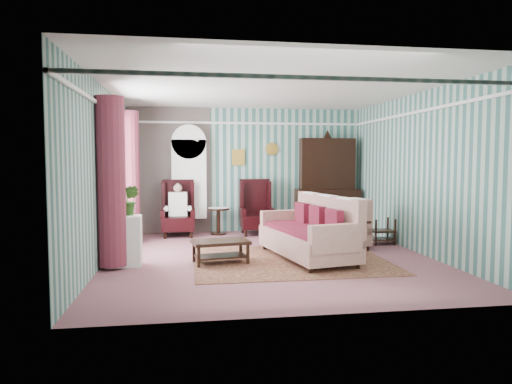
{
  "coord_description": "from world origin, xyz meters",
  "views": [
    {
      "loc": [
        -1.38,
        -7.7,
        1.68
      ],
      "look_at": [
        -0.14,
        0.6,
        1.1
      ],
      "focal_mm": 32.0,
      "sensor_mm": 36.0,
      "label": 1
    }
  ],
  "objects": [
    {
      "name": "wingback_right",
      "position": [
        0.15,
        2.45,
        0.62
      ],
      "size": [
        0.76,
        0.8,
        1.25
      ],
      "primitive_type": "cube",
      "color": "black",
      "rests_on": "floor"
    },
    {
      "name": "potted_plant_a",
      "position": [
        -2.5,
        -0.37,
        1.03
      ],
      "size": [
        0.49,
        0.45,
        0.45
      ],
      "primitive_type": "imported",
      "rotation": [
        0.0,
        0.0,
        0.29
      ],
      "color": "#1A551E",
      "rests_on": "plant_stand"
    },
    {
      "name": "room_shell",
      "position": [
        -0.62,
        0.18,
        2.01
      ],
      "size": [
        5.53,
        6.02,
        2.91
      ],
      "color": "#3C6E67",
      "rests_on": "ground"
    },
    {
      "name": "potted_plant_b",
      "position": [
        -2.3,
        -0.18,
        1.04
      ],
      "size": [
        0.31,
        0.27,
        0.48
      ],
      "primitive_type": "imported",
      "rotation": [
        0.0,
        0.0,
        -0.25
      ],
      "color": "#194816",
      "rests_on": "plant_stand"
    },
    {
      "name": "nest_table",
      "position": [
        2.47,
        0.9,
        0.27
      ],
      "size": [
        0.45,
        0.38,
        0.54
      ],
      "primitive_type": "cube",
      "color": "black",
      "rests_on": "floor"
    },
    {
      "name": "floral_armchair",
      "position": [
        1.61,
        0.57,
        0.52
      ],
      "size": [
        0.83,
        0.86,
        1.04
      ],
      "primitive_type": "cube",
      "rotation": [
        0.0,
        0.0,
        1.68
      ],
      "color": "beige",
      "rests_on": "floor"
    },
    {
      "name": "seated_woman",
      "position": [
        -1.6,
        2.45,
        0.59
      ],
      "size": [
        0.44,
        0.4,
        1.18
      ],
      "primitive_type": null,
      "color": "white",
      "rests_on": "floor"
    },
    {
      "name": "sofa",
      "position": [
        0.62,
        -0.2,
        0.52
      ],
      "size": [
        1.51,
        2.35,
        1.03
      ],
      "primitive_type": "cube",
      "rotation": [
        0.0,
        0.0,
        1.77
      ],
      "color": "beige",
      "rests_on": "floor"
    },
    {
      "name": "round_side_table",
      "position": [
        -0.7,
        2.6,
        0.3
      ],
      "size": [
        0.5,
        0.5,
        0.6
      ],
      "primitive_type": "cylinder",
      "color": "black",
      "rests_on": "floor"
    },
    {
      "name": "wingback_left",
      "position": [
        -1.6,
        2.45,
        0.62
      ],
      "size": [
        0.76,
        0.8,
        1.25
      ],
      "primitive_type": "cube",
      "color": "black",
      "rests_on": "floor"
    },
    {
      "name": "floor",
      "position": [
        0.0,
        0.0,
        0.0
      ],
      "size": [
        6.0,
        6.0,
        0.0
      ],
      "primitive_type": "plane",
      "color": "#93555F",
      "rests_on": "ground"
    },
    {
      "name": "potted_plant_c",
      "position": [
        -2.43,
        -0.19,
        0.97
      ],
      "size": [
        0.23,
        0.23,
        0.35
      ],
      "primitive_type": "imported",
      "rotation": [
        0.0,
        0.0,
        -0.23
      ],
      "color": "#1F4D18",
      "rests_on": "plant_stand"
    },
    {
      "name": "plant_stand",
      "position": [
        -2.4,
        -0.3,
        0.4
      ],
      "size": [
        0.55,
        0.35,
        0.8
      ],
      "primitive_type": "cube",
      "color": "white",
      "rests_on": "floor"
    },
    {
      "name": "bookcase",
      "position": [
        -1.35,
        2.84,
        1.12
      ],
      "size": [
        0.8,
        0.28,
        2.24
      ],
      "primitive_type": "cube",
      "color": "silver",
      "rests_on": "floor"
    },
    {
      "name": "dresser_hutch",
      "position": [
        1.9,
        2.72,
        1.18
      ],
      "size": [
        1.5,
        0.56,
        2.36
      ],
      "primitive_type": "cube",
      "color": "black",
      "rests_on": "floor"
    },
    {
      "name": "coffee_table",
      "position": [
        -0.86,
        -0.34,
        0.19
      ],
      "size": [
        0.98,
        0.67,
        0.38
      ],
      "primitive_type": "cube",
      "rotation": [
        0.0,
        0.0,
        0.16
      ],
      "color": "black",
      "rests_on": "floor"
    },
    {
      "name": "rug",
      "position": [
        0.3,
        -0.3,
        0.01
      ],
      "size": [
        3.2,
        2.6,
        0.01
      ],
      "primitive_type": "cube",
      "color": "#461718",
      "rests_on": "floor"
    }
  ]
}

